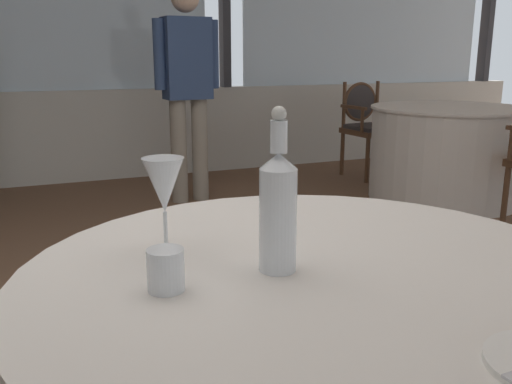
# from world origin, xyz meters

# --- Properties ---
(window_wall_far) EXTENTS (10.71, 0.14, 2.61)m
(window_wall_far) POSITION_xyz_m (0.00, 3.64, 1.05)
(window_wall_far) COLOR beige
(window_wall_far) RESTS_ON ground_plane
(water_bottle) EXTENTS (0.07, 0.07, 0.32)m
(water_bottle) POSITION_xyz_m (0.22, -0.85, 0.89)
(water_bottle) COLOR white
(water_bottle) RESTS_ON foreground_table
(wine_glass) EXTENTS (0.09, 0.09, 0.20)m
(wine_glass) POSITION_xyz_m (0.04, -0.67, 0.91)
(wine_glass) COLOR white
(wine_glass) RESTS_ON foreground_table
(water_tumbler) EXTENTS (0.07, 0.07, 0.08)m
(water_tumbler) POSITION_xyz_m (0.00, -0.86, 0.80)
(water_tumbler) COLOR white
(water_tumbler) RESTS_ON foreground_table
(background_table_1) EXTENTS (1.25, 1.25, 0.76)m
(background_table_1) POSITION_xyz_m (2.94, 1.78, 0.38)
(background_table_1) COLOR white
(background_table_1) RESTS_ON ground_plane
(dining_chair_1_1) EXTENTS (0.56, 0.50, 0.91)m
(dining_chair_1_1) POSITION_xyz_m (2.87, 2.82, 0.55)
(dining_chair_1_1) COLOR brown
(dining_chair_1_1) RESTS_ON ground_plane
(diner_person_1) EXTENTS (0.53, 0.23, 1.69)m
(diner_person_1) POSITION_xyz_m (0.98, 2.53, 0.97)
(diner_person_1) COLOR gray
(diner_person_1) RESTS_ON ground_plane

